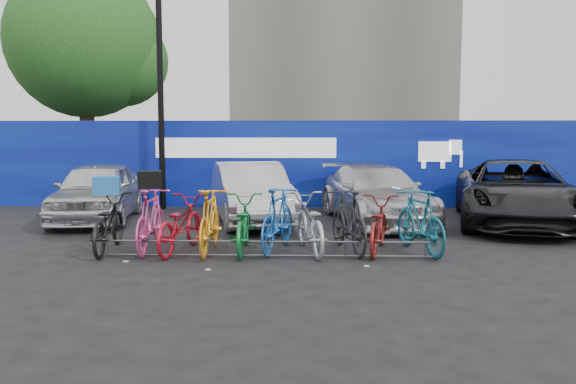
{
  "coord_description": "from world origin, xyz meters",
  "views": [
    {
      "loc": [
        0.65,
        -9.58,
        2.01
      ],
      "look_at": [
        0.3,
        2.0,
        0.83
      ],
      "focal_mm": 35.0,
      "sensor_mm": 36.0,
      "label": 1
    }
  ],
  "objects_px": {
    "bike_6": "(309,223)",
    "bike_7": "(348,221)",
    "bike_rack": "(265,249)",
    "bike_2": "(180,224)",
    "bike_4": "(242,224)",
    "bike_0": "(108,223)",
    "bike_9": "(420,221)",
    "bike_5": "(278,219)",
    "tree": "(91,46)",
    "bike_8": "(377,225)",
    "car_2": "(376,194)",
    "car_3": "(516,193)",
    "lamppost": "(160,87)",
    "car_1": "(250,193)",
    "car_0": "(98,191)",
    "bike_1": "(151,220)",
    "bike_3": "(210,221)"
  },
  "relations": [
    {
      "from": "bike_6",
      "to": "bike_7",
      "type": "relative_size",
      "value": 1.06
    },
    {
      "from": "bike_rack",
      "to": "bike_2",
      "type": "xyz_separation_m",
      "value": [
        -1.49,
        0.46,
        0.32
      ]
    },
    {
      "from": "bike_rack",
      "to": "bike_2",
      "type": "distance_m",
      "value": 1.6
    },
    {
      "from": "bike_7",
      "to": "bike_4",
      "type": "bearing_deg",
      "value": -11.75
    },
    {
      "from": "bike_0",
      "to": "bike_9",
      "type": "height_order",
      "value": "bike_9"
    },
    {
      "from": "bike_5",
      "to": "bike_9",
      "type": "distance_m",
      "value": 2.43
    },
    {
      "from": "bike_5",
      "to": "bike_7",
      "type": "bearing_deg",
      "value": -167.91
    },
    {
      "from": "bike_4",
      "to": "bike_rack",
      "type": "bearing_deg",
      "value": 128.85
    },
    {
      "from": "tree",
      "to": "bike_8",
      "type": "xyz_separation_m",
      "value": [
        8.67,
        -10.1,
        -4.59
      ]
    },
    {
      "from": "tree",
      "to": "car_2",
      "type": "bearing_deg",
      "value": -36.57
    },
    {
      "from": "tree",
      "to": "car_3",
      "type": "bearing_deg",
      "value": -30.23
    },
    {
      "from": "lamppost",
      "to": "bike_4",
      "type": "xyz_separation_m",
      "value": [
        2.78,
        -5.51,
        -2.78
      ]
    },
    {
      "from": "car_1",
      "to": "bike_0",
      "type": "relative_size",
      "value": 2.22
    },
    {
      "from": "bike_6",
      "to": "bike_rack",
      "type": "bearing_deg",
      "value": 23.22
    },
    {
      "from": "bike_6",
      "to": "bike_2",
      "type": "bearing_deg",
      "value": -10.51
    },
    {
      "from": "tree",
      "to": "bike_6",
      "type": "bearing_deg",
      "value": -53.54
    },
    {
      "from": "tree",
      "to": "bike_6",
      "type": "height_order",
      "value": "tree"
    },
    {
      "from": "bike_rack",
      "to": "bike_6",
      "type": "relative_size",
      "value": 2.93
    },
    {
      "from": "bike_rack",
      "to": "car_0",
      "type": "relative_size",
      "value": 1.37
    },
    {
      "from": "tree",
      "to": "bike_9",
      "type": "bearing_deg",
      "value": -47.22
    },
    {
      "from": "bike_5",
      "to": "car_1",
      "type": "bearing_deg",
      "value": -62.52
    },
    {
      "from": "lamppost",
      "to": "car_2",
      "type": "relative_size",
      "value": 1.36
    },
    {
      "from": "car_3",
      "to": "bike_6",
      "type": "xyz_separation_m",
      "value": [
        -4.62,
        -3.09,
        -0.23
      ]
    },
    {
      "from": "bike_rack",
      "to": "bike_5",
      "type": "height_order",
      "value": "bike_5"
    },
    {
      "from": "bike_0",
      "to": "bike_4",
      "type": "bearing_deg",
      "value": 175.18
    },
    {
      "from": "bike_5",
      "to": "bike_0",
      "type": "bearing_deg",
      "value": 16.07
    },
    {
      "from": "car_1",
      "to": "bike_2",
      "type": "bearing_deg",
      "value": -119.86
    },
    {
      "from": "bike_5",
      "to": "bike_2",
      "type": "bearing_deg",
      "value": 18.19
    },
    {
      "from": "car_2",
      "to": "bike_9",
      "type": "xyz_separation_m",
      "value": [
        0.33,
        -3.42,
        -0.11
      ]
    },
    {
      "from": "lamppost",
      "to": "car_2",
      "type": "height_order",
      "value": "lamppost"
    },
    {
      "from": "car_0",
      "to": "bike_8",
      "type": "distance_m",
      "value": 6.94
    },
    {
      "from": "lamppost",
      "to": "bike_5",
      "type": "height_order",
      "value": "lamppost"
    },
    {
      "from": "bike_1",
      "to": "car_0",
      "type": "bearing_deg",
      "value": -58.4
    },
    {
      "from": "bike_3",
      "to": "bike_4",
      "type": "bearing_deg",
      "value": -170.21
    },
    {
      "from": "lamppost",
      "to": "bike_5",
      "type": "relative_size",
      "value": 3.3
    },
    {
      "from": "bike_rack",
      "to": "bike_8",
      "type": "bearing_deg",
      "value": 16.29
    },
    {
      "from": "car_2",
      "to": "bike_2",
      "type": "height_order",
      "value": "car_2"
    },
    {
      "from": "bike_7",
      "to": "bike_9",
      "type": "bearing_deg",
      "value": 163.92
    },
    {
      "from": "bike_0",
      "to": "bike_5",
      "type": "xyz_separation_m",
      "value": [
        2.92,
        0.13,
        0.06
      ]
    },
    {
      "from": "bike_4",
      "to": "bike_8",
      "type": "xyz_separation_m",
      "value": [
        2.32,
        0.06,
        -0.01
      ]
    },
    {
      "from": "bike_0",
      "to": "bike_8",
      "type": "height_order",
      "value": "bike_0"
    },
    {
      "from": "car_0",
      "to": "bike_5",
      "type": "distance_m",
      "value": 5.48
    },
    {
      "from": "bike_rack",
      "to": "car_2",
      "type": "xyz_separation_m",
      "value": [
        2.28,
        3.94,
        0.49
      ]
    },
    {
      "from": "bike_1",
      "to": "bike_0",
      "type": "bearing_deg",
      "value": 0.49
    },
    {
      "from": "car_1",
      "to": "bike_0",
      "type": "distance_m",
      "value": 3.9
    },
    {
      "from": "bike_2",
      "to": "bike_3",
      "type": "relative_size",
      "value": 1.0
    },
    {
      "from": "bike_2",
      "to": "bike_9",
      "type": "distance_m",
      "value": 4.1
    },
    {
      "from": "bike_6",
      "to": "car_0",
      "type": "bearing_deg",
      "value": -46.4
    },
    {
      "from": "bike_rack",
      "to": "bike_8",
      "type": "distance_m",
      "value": 2.0
    },
    {
      "from": "tree",
      "to": "bike_6",
      "type": "relative_size",
      "value": 4.08
    }
  ]
}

